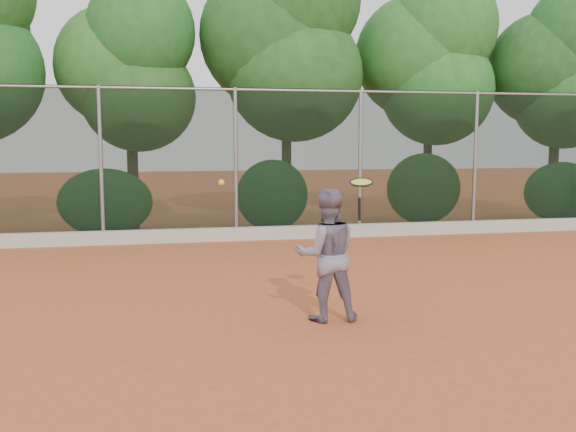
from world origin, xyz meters
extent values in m
plane|color=#B8562B|center=(0.00, 0.00, 0.00)|extent=(80.00, 80.00, 0.00)
cube|color=#BAB7AD|center=(0.00, 6.82, 0.15)|extent=(24.00, 0.20, 0.30)
imported|color=slate|center=(0.31, 0.05, 0.85)|extent=(0.87, 0.70, 1.70)
cube|color=black|center=(0.00, 7.00, 1.75)|extent=(24.00, 0.01, 3.50)
cylinder|color=gray|center=(0.00, 7.00, 3.45)|extent=(24.00, 0.06, 0.06)
cylinder|color=gray|center=(-3.00, 7.00, 1.75)|extent=(0.09, 0.09, 3.50)
cylinder|color=gray|center=(0.00, 7.00, 1.75)|extent=(0.09, 0.09, 3.50)
cylinder|color=gray|center=(3.00, 7.00, 1.75)|extent=(0.09, 0.09, 3.50)
cylinder|color=gray|center=(6.00, 7.00, 1.75)|extent=(0.09, 0.09, 3.50)
cylinder|color=#432919|center=(-2.40, 9.30, 1.20)|extent=(0.28, 0.28, 2.40)
ellipsoid|color=#24521C|center=(-2.20, 9.20, 3.40)|extent=(2.90, 2.40, 2.80)
ellipsoid|color=#2A6121|center=(-2.70, 9.50, 4.20)|extent=(3.20, 2.70, 3.10)
ellipsoid|color=#1E5820|center=(-2.10, 9.00, 5.00)|extent=(2.70, 2.30, 2.90)
cylinder|color=#412E19|center=(1.60, 9.00, 1.50)|extent=(0.26, 0.26, 3.00)
ellipsoid|color=#34702A|center=(1.80, 8.90, 4.00)|extent=(3.60, 3.00, 3.50)
ellipsoid|color=#2F6D29|center=(1.30, 9.20, 5.00)|extent=(3.90, 3.20, 3.80)
cylinder|color=#3B2417|center=(5.70, 9.20, 1.35)|extent=(0.24, 0.24, 2.70)
ellipsoid|color=#226020|center=(5.90, 9.10, 3.70)|extent=(3.20, 2.70, 3.10)
ellipsoid|color=#225B1F|center=(5.40, 9.40, 4.60)|extent=(3.50, 2.90, 3.40)
ellipsoid|color=#225E20|center=(6.00, 9.00, 5.40)|extent=(3.00, 2.50, 3.10)
cylinder|color=#47301B|center=(9.40, 8.80, 1.25)|extent=(0.28, 0.28, 2.50)
ellipsoid|color=#34772D|center=(9.60, 8.70, 3.50)|extent=(3.00, 2.50, 2.90)
ellipsoid|color=#2B6125|center=(9.10, 9.00, 4.30)|extent=(3.30, 2.80, 3.20)
ellipsoid|color=#266527|center=(9.70, 8.60, 5.10)|extent=(2.80, 2.40, 3.00)
ellipsoid|color=#2F722B|center=(-3.00, 7.80, 0.85)|extent=(2.20, 1.16, 1.60)
ellipsoid|color=#27682A|center=(1.00, 7.80, 0.95)|extent=(1.80, 1.04, 1.76)
ellipsoid|color=#2F5F24|center=(5.00, 7.80, 1.05)|extent=(2.00, 1.10, 1.84)
ellipsoid|color=#266527|center=(9.00, 7.80, 0.90)|extent=(2.16, 1.12, 1.64)
cylinder|color=black|center=(0.74, 0.05, 1.43)|extent=(0.07, 0.12, 0.31)
torus|color=black|center=(0.74, -0.01, 1.78)|extent=(0.40, 0.39, 0.11)
cylinder|color=#C8DE41|center=(0.74, -0.01, 1.78)|extent=(0.33, 0.33, 0.08)
sphere|color=yellow|center=(-0.99, 0.39, 1.78)|extent=(0.07, 0.07, 0.07)
camera|label=1|loc=(-1.80, -7.77, 2.32)|focal=40.00mm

